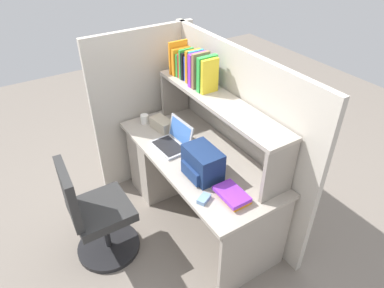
{
  "coord_description": "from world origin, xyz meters",
  "views": [
    {
      "loc": [
        1.91,
        -1.25,
        2.43
      ],
      "look_at": [
        0.0,
        -0.05,
        0.85
      ],
      "focal_mm": 32.44,
      "sensor_mm": 36.0,
      "label": 1
    }
  ],
  "objects_px": {
    "laptop": "(174,141)",
    "backpack": "(202,163)",
    "computer_mouse": "(204,199)",
    "office_chair": "(96,218)",
    "tissue_box": "(162,124)",
    "paper_cup": "(145,119)"
  },
  "relations": [
    {
      "from": "office_chair",
      "to": "backpack",
      "type": "bearing_deg",
      "value": -110.41
    },
    {
      "from": "tissue_box",
      "to": "computer_mouse",
      "type": "bearing_deg",
      "value": -20.04
    },
    {
      "from": "laptop",
      "to": "computer_mouse",
      "type": "distance_m",
      "value": 0.7
    },
    {
      "from": "office_chair",
      "to": "paper_cup",
      "type": "bearing_deg",
      "value": -48.77
    },
    {
      "from": "computer_mouse",
      "to": "tissue_box",
      "type": "relative_size",
      "value": 0.47
    },
    {
      "from": "tissue_box",
      "to": "office_chair",
      "type": "xyz_separation_m",
      "value": [
        0.4,
        -0.82,
        -0.39
      ]
    },
    {
      "from": "tissue_box",
      "to": "office_chair",
      "type": "distance_m",
      "value": 0.99
    },
    {
      "from": "paper_cup",
      "to": "office_chair",
      "type": "height_order",
      "value": "office_chair"
    },
    {
      "from": "backpack",
      "to": "tissue_box",
      "type": "bearing_deg",
      "value": 175.82
    },
    {
      "from": "computer_mouse",
      "to": "tissue_box",
      "type": "xyz_separation_m",
      "value": [
        -0.97,
        0.19,
        0.03
      ]
    },
    {
      "from": "tissue_box",
      "to": "office_chair",
      "type": "bearing_deg",
      "value": -73.08
    },
    {
      "from": "laptop",
      "to": "backpack",
      "type": "height_order",
      "value": "backpack"
    },
    {
      "from": "laptop",
      "to": "paper_cup",
      "type": "height_order",
      "value": "laptop"
    },
    {
      "from": "laptop",
      "to": "backpack",
      "type": "relative_size",
      "value": 1.09
    },
    {
      "from": "office_chair",
      "to": "tissue_box",
      "type": "bearing_deg",
      "value": -61.02
    },
    {
      "from": "laptop",
      "to": "backpack",
      "type": "bearing_deg",
      "value": -1.06
    },
    {
      "from": "laptop",
      "to": "office_chair",
      "type": "relative_size",
      "value": 0.35
    },
    {
      "from": "laptop",
      "to": "paper_cup",
      "type": "distance_m",
      "value": 0.47
    },
    {
      "from": "computer_mouse",
      "to": "backpack",
      "type": "bearing_deg",
      "value": 121.72
    },
    {
      "from": "laptop",
      "to": "computer_mouse",
      "type": "bearing_deg",
      "value": -12.29
    },
    {
      "from": "backpack",
      "to": "computer_mouse",
      "type": "distance_m",
      "value": 0.29
    },
    {
      "from": "backpack",
      "to": "computer_mouse",
      "type": "height_order",
      "value": "backpack"
    }
  ]
}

